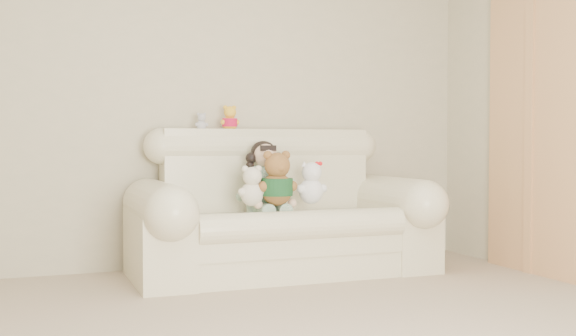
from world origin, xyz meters
The scene contains 9 objects.
wall_back centered at (0.00, 2.50, 1.30)m, with size 4.50×4.50×0.00m, color #BAB294.
sofa centered at (0.55, 2.00, 0.52)m, with size 2.10×0.95×1.03m, color beige, non-canonical shape.
door_panel centered at (2.22, 1.40, 1.05)m, with size 0.06×0.90×2.10m, color tan.
seated_child centered at (0.45, 2.08, 0.68)m, with size 0.32×0.39×0.53m, color #377B54, non-canonical shape.
brown_teddy centered at (0.46, 1.86, 0.72)m, with size 0.28×0.22×0.44m, color brown, non-canonical shape.
white_cat centered at (0.73, 1.89, 0.68)m, with size 0.23×0.17×0.35m, color white, non-canonical shape.
cream_teddy centered at (0.29, 1.87, 0.66)m, with size 0.20×0.16×0.32m, color white, non-canonical shape.
yellow_mini_bear centered at (0.27, 2.35, 1.12)m, with size 0.14×0.11×0.22m, color yellow, non-canonical shape.
grey_mini_plush centered at (0.06, 2.35, 1.09)m, with size 0.10×0.08×0.16m, color silver, non-canonical shape.
Camera 1 is at (-1.15, -2.55, 0.92)m, focal length 43.16 mm.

